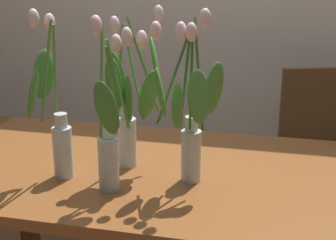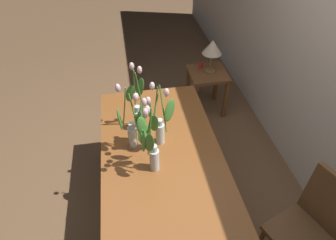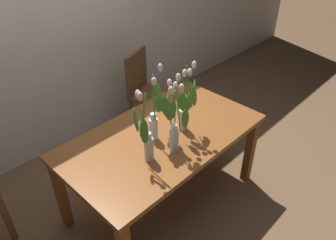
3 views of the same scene
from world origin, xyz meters
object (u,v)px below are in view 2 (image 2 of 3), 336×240
object	(u,v)px
dining_chair	(314,226)
tulip_vase_2	(137,109)
dining_table	(161,158)
side_table	(207,81)
pillar_candle	(201,65)
tulip_vase_3	(133,127)
tulip_vase_0	(150,146)
tulip_vase_1	(159,124)
table_lamp	(212,48)

from	to	relation	value
dining_chair	tulip_vase_2	bearing A→B (deg)	-131.89
dining_table	side_table	size ratio (longest dim) A/B	2.91
pillar_candle	dining_table	bearing A→B (deg)	-26.22
dining_chair	side_table	distance (m)	1.99
tulip_vase_3	dining_chair	size ratio (longest dim) A/B	0.62
tulip_vase_0	tulip_vase_1	size ratio (longest dim) A/B	1.01
tulip_vase_0	side_table	world-z (taller)	tulip_vase_0
dining_table	side_table	distance (m)	1.53
tulip_vase_1	side_table	distance (m)	1.56
tulip_vase_0	tulip_vase_2	size ratio (longest dim) A/B	1.02
tulip_vase_3	dining_chair	distance (m)	1.42
side_table	tulip_vase_0	bearing A→B (deg)	-30.26
tulip_vase_2	side_table	distance (m)	1.45
side_table	dining_table	bearing A→B (deg)	-30.20
dining_table	tulip_vase_0	xyz separation A→B (m)	(0.16, -0.10, 0.32)
tulip_vase_0	dining_chair	size ratio (longest dim) A/B	0.63
tulip_vase_2	side_table	size ratio (longest dim) A/B	1.05
tulip_vase_1	dining_chair	size ratio (longest dim) A/B	0.62
table_lamp	dining_table	bearing A→B (deg)	-30.74
dining_table	tulip_vase_3	bearing A→B (deg)	-110.52
tulip_vase_3	table_lamp	world-z (taller)	tulip_vase_3
table_lamp	tulip_vase_1	bearing A→B (deg)	-32.06
tulip_vase_0	table_lamp	world-z (taller)	tulip_vase_0
table_lamp	pillar_candle	xyz separation A→B (m)	(-0.11, -0.08, -0.27)
dining_table	table_lamp	size ratio (longest dim) A/B	4.02
tulip_vase_0	tulip_vase_1	xyz separation A→B (m)	(-0.22, 0.09, -0.01)
tulip_vase_3	pillar_candle	world-z (taller)	tulip_vase_3
tulip_vase_3	dining_chair	bearing A→B (deg)	56.61
side_table	tulip_vase_2	bearing A→B (deg)	-41.54
tulip_vase_1	pillar_candle	xyz separation A→B (m)	(-1.37, 0.71, -0.37)
tulip_vase_2	pillar_candle	bearing A→B (deg)	143.42
tulip_vase_2	table_lamp	bearing A→B (deg)	138.00
tulip_vase_3	table_lamp	distance (m)	1.58
tulip_vase_1	pillar_candle	distance (m)	1.58
tulip_vase_3	dining_table	bearing A→B (deg)	69.48
tulip_vase_2	tulip_vase_3	distance (m)	0.23
side_table	table_lamp	bearing A→B (deg)	105.68
dining_chair	table_lamp	world-z (taller)	table_lamp
tulip_vase_0	table_lamp	size ratio (longest dim) A/B	1.47
dining_table	tulip_vase_2	xyz separation A→B (m)	(-0.29, -0.14, 0.28)
tulip_vase_1	dining_chair	bearing A→B (deg)	52.10
side_table	pillar_candle	size ratio (longest dim) A/B	7.33
dining_chair	dining_table	bearing A→B (deg)	-125.66
side_table	tulip_vase_1	bearing A→B (deg)	-31.52
dining_table	tulip_vase_0	size ratio (longest dim) A/B	2.73
tulip_vase_3	pillar_candle	bearing A→B (deg)	146.56
tulip_vase_1	tulip_vase_3	xyz separation A→B (m)	(-0.01, -0.19, -0.01)
dining_table	pillar_candle	bearing A→B (deg)	153.78
tulip_vase_0	dining_chair	bearing A→B (deg)	63.63
dining_table	tulip_vase_3	distance (m)	0.36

